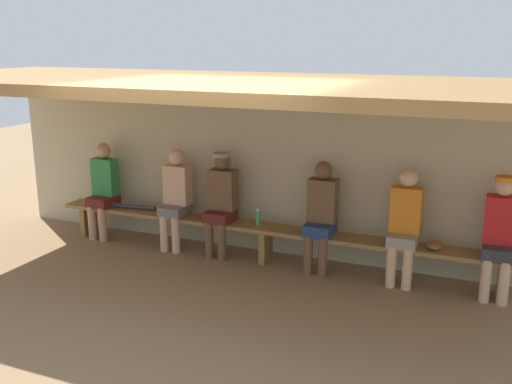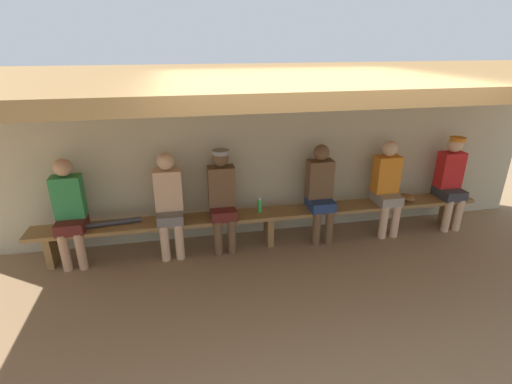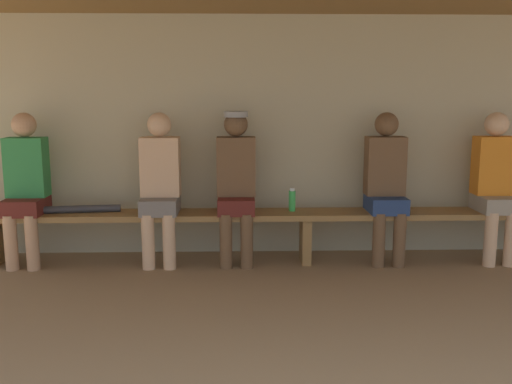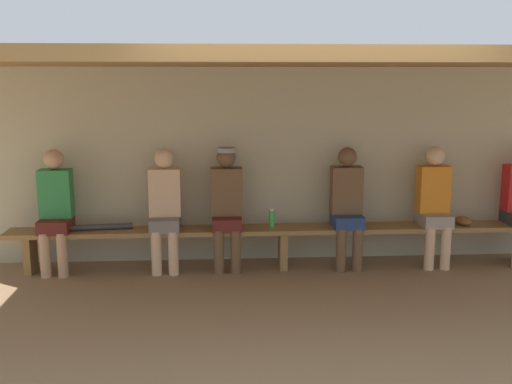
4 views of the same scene
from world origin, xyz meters
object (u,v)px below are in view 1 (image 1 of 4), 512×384
at_px(player_middle, 500,232).
at_px(baseball_bat, 128,206).
at_px(bench, 266,232).
at_px(player_in_red, 221,199).
at_px(player_shirtless_tan, 176,195).
at_px(player_with_sunglasses, 405,222).
at_px(player_rightmost, 103,187).
at_px(player_leftmost, 321,212).
at_px(water_bottle_clear, 258,217).
at_px(baseball_glove_worn, 434,245).

relative_size(player_middle, baseball_bat, 1.65).
height_order(bench, player_middle, player_middle).
distance_m(player_in_red, player_shirtless_tan, 0.67).
bearing_deg(player_with_sunglasses, player_rightmost, 180.00).
bearing_deg(player_with_sunglasses, player_in_red, 179.99).
relative_size(player_with_sunglasses, player_shirtless_tan, 1.00).
height_order(player_in_red, player_with_sunglasses, player_in_red).
xyz_separation_m(player_middle, baseball_bat, (-4.74, -0.00, -0.25)).
height_order(player_with_sunglasses, player_leftmost, same).
distance_m(player_rightmost, water_bottle_clear, 2.34).
bearing_deg(player_middle, player_with_sunglasses, -179.97).
relative_size(player_with_sunglasses, player_middle, 0.99).
bearing_deg(baseball_glove_worn, baseball_bat, 81.55).
bearing_deg(baseball_bat, player_middle, -6.60).
relative_size(player_leftmost, baseball_bat, 1.63).
distance_m(player_in_red, baseball_glove_worn, 2.66).
xyz_separation_m(player_shirtless_tan, water_bottle_clear, (1.17, 0.03, -0.17)).
relative_size(player_with_sunglasses, baseball_bat, 1.63).
height_order(bench, player_shirtless_tan, player_shirtless_tan).
bearing_deg(baseball_glove_worn, player_in_red, 81.42).
distance_m(player_rightmost, player_middle, 5.14).
bearing_deg(baseball_glove_worn, player_shirtless_tan, 81.47).
bearing_deg(bench, player_shirtless_tan, 179.86).
bearing_deg(player_shirtless_tan, baseball_glove_worn, -0.18).
distance_m(player_with_sunglasses, player_shirtless_tan, 2.98).
bearing_deg(player_rightmost, baseball_glove_worn, -0.13).
relative_size(player_rightmost, baseball_glove_worn, 5.56).
height_order(player_leftmost, baseball_bat, player_leftmost).
bearing_deg(water_bottle_clear, player_with_sunglasses, -0.95).
bearing_deg(player_rightmost, player_with_sunglasses, 0.00).
xyz_separation_m(bench, player_with_sunglasses, (1.69, 0.00, 0.34)).
relative_size(player_leftmost, baseball_glove_worn, 5.56).
distance_m(player_with_sunglasses, player_middle, 1.00).
relative_size(player_in_red, player_shirtless_tan, 1.01).
xyz_separation_m(player_with_sunglasses, baseball_glove_worn, (0.34, -0.01, -0.22)).
xyz_separation_m(player_in_red, player_middle, (3.31, 0.00, 0.00)).
xyz_separation_m(player_middle, baseball_glove_worn, (-0.66, -0.01, -0.24)).
bearing_deg(player_in_red, player_middle, 0.00).
relative_size(player_shirtless_tan, water_bottle_clear, 6.47).
bearing_deg(player_rightmost, baseball_bat, -0.44).
distance_m(player_shirtless_tan, baseball_bat, 0.80).
height_order(bench, player_leftmost, player_leftmost).
distance_m(player_leftmost, baseball_glove_worn, 1.34).
xyz_separation_m(player_with_sunglasses, player_middle, (1.00, 0.00, 0.02)).
relative_size(player_rightmost, player_middle, 0.99).
bearing_deg(player_in_red, bench, -0.33).
bearing_deg(bench, baseball_bat, -180.00).
xyz_separation_m(player_shirtless_tan, baseball_glove_worn, (3.32, -0.01, -0.22)).
xyz_separation_m(player_rightmost, water_bottle_clear, (2.33, 0.03, -0.17)).
relative_size(bench, baseball_glove_worn, 25.00).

